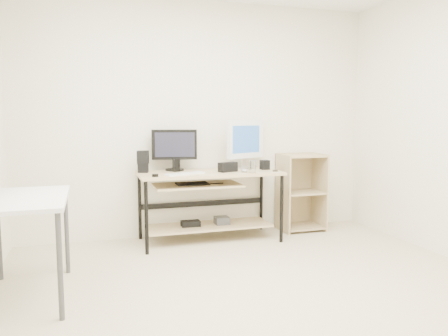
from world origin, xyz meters
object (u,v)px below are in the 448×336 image
at_px(desk, 207,191).
at_px(white_imac, 245,141).
at_px(side_table, 24,208).
at_px(audio_controller, 176,165).
at_px(shelf_unit, 300,191).
at_px(black_monitor, 174,147).

height_order(desk, white_imac, white_imac).
distance_m(side_table, audio_controller, 1.78).
bearing_deg(audio_controller, side_table, -164.21).
height_order(shelf_unit, white_imac, white_imac).
height_order(desk, side_table, same).
bearing_deg(shelf_unit, desk, -172.23).
xyz_separation_m(shelf_unit, white_imac, (-0.69, 0.00, 0.61)).
relative_size(white_imac, audio_controller, 3.94).
relative_size(shelf_unit, black_monitor, 1.86).
height_order(white_imac, audio_controller, white_imac).
xyz_separation_m(desk, side_table, (-1.65, -1.06, 0.13)).
height_order(side_table, shelf_unit, shelf_unit).
bearing_deg(shelf_unit, white_imac, 179.84).
bearing_deg(black_monitor, side_table, -126.07).
bearing_deg(black_monitor, desk, -21.73).
height_order(desk, audio_controller, audio_controller).
relative_size(shelf_unit, audio_controller, 6.52).
relative_size(desk, white_imac, 2.76).
bearing_deg(white_imac, desk, 175.34).
bearing_deg(desk, audio_controller, 163.15).
bearing_deg(shelf_unit, side_table, -156.67).
height_order(desk, shelf_unit, shelf_unit).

